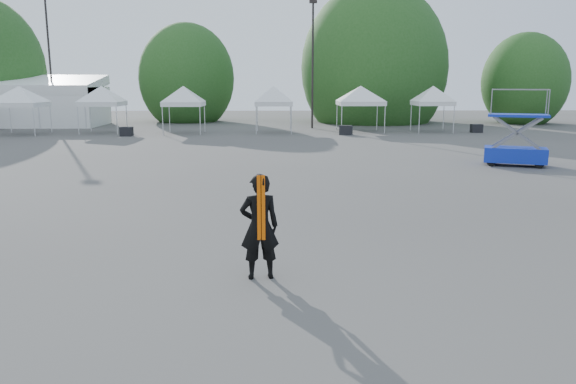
{
  "coord_description": "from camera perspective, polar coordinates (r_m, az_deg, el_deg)",
  "views": [
    {
      "loc": [
        0.01,
        -12.6,
        3.6
      ],
      "look_at": [
        0.3,
        -0.9,
        1.3
      ],
      "focal_mm": 35.0,
      "sensor_mm": 36.0,
      "label": 1
    }
  ],
  "objects": [
    {
      "name": "scissor_lift",
      "position": [
        26.36,
        22.26,
        6.09
      ],
      "size": [
        2.85,
        2.11,
        3.31
      ],
      "rotation": [
        0.0,
        0.0,
        -0.37
      ],
      "color": "#0C36A5",
      "rests_on": "ground"
    },
    {
      "name": "tree_far_e",
      "position": [
        54.26,
        22.92,
        10.28
      ],
      "size": [
        3.84,
        3.84,
        5.84
      ],
      "color": "#382314",
      "rests_on": "ground"
    },
    {
      "name": "crate_mid",
      "position": [
        39.28,
        5.91,
        6.27
      ],
      "size": [
        0.99,
        0.87,
        0.65
      ],
      "primitive_type": "cube",
      "rotation": [
        0.0,
        0.0,
        -0.3
      ],
      "color": "black",
      "rests_on": "ground"
    },
    {
      "name": "tree_mid_w",
      "position": [
        53.21,
        -10.24,
        11.29
      ],
      "size": [
        4.16,
        4.16,
        6.33
      ],
      "color": "#382314",
      "rests_on": "ground"
    },
    {
      "name": "ground",
      "position": [
        13.11,
        -1.39,
        -4.83
      ],
      "size": [
        120.0,
        120.0,
        0.0
      ],
      "primitive_type": "plane",
      "color": "#474442",
      "rests_on": "ground"
    },
    {
      "name": "tent_f",
      "position": [
        41.93,
        7.4,
        10.28
      ],
      "size": [
        4.64,
        4.64,
        3.88
      ],
      "color": "silver",
      "rests_on": "ground"
    },
    {
      "name": "light_pole_west",
      "position": [
        50.01,
        -23.09,
        12.73
      ],
      "size": [
        0.6,
        0.25,
        10.3
      ],
      "color": "black",
      "rests_on": "ground"
    },
    {
      "name": "crate_east",
      "position": [
        43.06,
        18.6,
        6.14
      ],
      "size": [
        0.78,
        0.61,
        0.6
      ],
      "primitive_type": "cube",
      "rotation": [
        0.0,
        0.0,
        -0.01
      ],
      "color": "black",
      "rests_on": "ground"
    },
    {
      "name": "tree_mid_e",
      "position": [
        52.39,
        8.7,
        12.34
      ],
      "size": [
        5.12,
        5.12,
        7.79
      ],
      "color": "#382314",
      "rests_on": "ground"
    },
    {
      "name": "crate_west",
      "position": [
        39.71,
        -16.09,
        5.92
      ],
      "size": [
        0.82,
        0.66,
        0.61
      ],
      "primitive_type": "cube",
      "rotation": [
        0.0,
        0.0,
        -0.06
      ],
      "color": "black",
      "rests_on": "ground"
    },
    {
      "name": "tent_d",
      "position": [
        40.75,
        -10.59,
        10.16
      ],
      "size": [
        3.92,
        3.92,
        3.88
      ],
      "color": "silver",
      "rests_on": "ground"
    },
    {
      "name": "light_pole_east",
      "position": [
        44.74,
        2.52,
        13.55
      ],
      "size": [
        0.6,
        0.25,
        9.8
      ],
      "color": "black",
      "rests_on": "ground"
    },
    {
      "name": "man",
      "position": [
        10.33,
        -2.92,
        -3.51
      ],
      "size": [
        0.79,
        0.58,
        1.98
      ],
      "rotation": [
        0.0,
        0.0,
        3.29
      ],
      "color": "black",
      "rests_on": "ground"
    },
    {
      "name": "marquee",
      "position": [
        52.47,
        -26.47,
        8.18
      ],
      "size": [
        15.0,
        6.25,
        4.23
      ],
      "color": "white",
      "rests_on": "ground"
    },
    {
      "name": "tent_e",
      "position": [
        40.64,
        -1.47,
        10.34
      ],
      "size": [
        3.76,
        3.76,
        3.88
      ],
      "color": "silver",
      "rests_on": "ground"
    },
    {
      "name": "tent_c",
      "position": [
        42.6,
        -18.43,
        9.82
      ],
      "size": [
        4.06,
        4.06,
        3.88
      ],
      "color": "silver",
      "rests_on": "ground"
    },
    {
      "name": "tent_b",
      "position": [
        43.39,
        -25.66,
        9.32
      ],
      "size": [
        4.37,
        4.37,
        3.88
      ],
      "color": "silver",
      "rests_on": "ground"
    },
    {
      "name": "tent_g",
      "position": [
        42.64,
        14.53,
        10.03
      ],
      "size": [
        3.78,
        3.78,
        3.88
      ],
      "color": "silver",
      "rests_on": "ground"
    }
  ]
}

